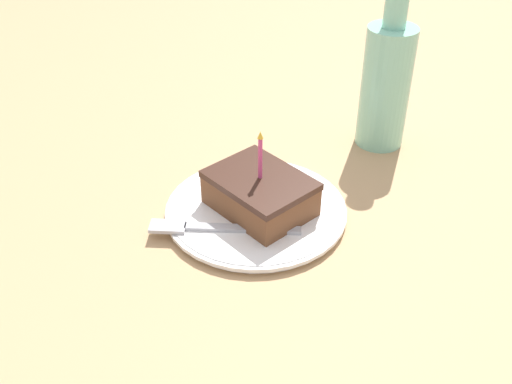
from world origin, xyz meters
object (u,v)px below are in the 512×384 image
object	(u,v)px
cake_slice	(260,193)
plate	(256,211)
fork	(215,228)
bottle	(386,82)

from	to	relation	value
cake_slice	plate	bearing A→B (deg)	115.24
fork	bottle	xyz separation A→B (m)	(0.34, 0.01, 0.09)
bottle	fork	bearing A→B (deg)	-178.04
fork	bottle	bearing A→B (deg)	1.96
cake_slice	fork	bearing A→B (deg)	176.23
fork	plate	bearing A→B (deg)	0.31
bottle	cake_slice	bearing A→B (deg)	-176.50
plate	bottle	distance (m)	0.29
plate	cake_slice	world-z (taller)	cake_slice
cake_slice	bottle	xyz separation A→B (m)	(0.27, 0.02, 0.06)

